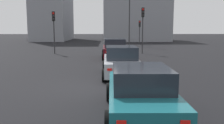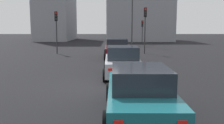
{
  "view_description": "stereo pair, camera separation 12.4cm",
  "coord_description": "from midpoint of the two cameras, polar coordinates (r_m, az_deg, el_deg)",
  "views": [
    {
      "loc": [
        -10.65,
        -0.84,
        2.61
      ],
      "look_at": [
        -2.08,
        -0.96,
        1.39
      ],
      "focal_mm": 39.69,
      "sensor_mm": 36.0,
      "label": 1
    },
    {
      "loc": [
        -10.66,
        -0.96,
        2.61
      ],
      "look_at": [
        -2.08,
        -0.96,
        1.39
      ],
      "focal_mm": 39.69,
      "sensor_mm": 36.0,
      "label": 2
    }
  ],
  "objects": [
    {
      "name": "car_teal_left_third",
      "position": [
        7.32,
        6.78,
        -6.87
      ],
      "size": [
        4.71,
        2.04,
        1.49
      ],
      "rotation": [
        0.0,
        0.0,
        -0.01
      ],
      "color": "#19606B",
      "rests_on": "ground_plane"
    },
    {
      "name": "car_maroon_left_lead",
      "position": [
        20.49,
        1.26,
        2.99
      ],
      "size": [
        4.38,
        2.15,
        1.64
      ],
      "rotation": [
        0.0,
        0.0,
        0.02
      ],
      "color": "#510F16",
      "rests_on": "ground_plane"
    },
    {
      "name": "traffic_light_near_right",
      "position": [
        24.6,
        -12.59,
        8.64
      ],
      "size": [
        0.33,
        0.3,
        4.05
      ],
      "rotation": [
        0.0,
        0.0,
        3.27
      ],
      "color": "#2D2D30",
      "rests_on": "ground_plane"
    },
    {
      "name": "building_facade_left",
      "position": [
        47.7,
        6.22,
        10.68
      ],
      "size": [
        9.46,
        11.95,
        9.56
      ],
      "primitive_type": "cube",
      "color": "gray",
      "rests_on": "ground_plane"
    },
    {
      "name": "ground_plane",
      "position": [
        11.03,
        -4.72,
        -6.14
      ],
      "size": [
        160.0,
        160.0,
        0.2
      ],
      "primitive_type": "cube",
      "color": "black"
    },
    {
      "name": "street_lamp_kerbside",
      "position": [
        34.69,
        4.79,
        12.4
      ],
      "size": [
        0.56,
        0.36,
        9.08
      ],
      "color": "#2D2D30",
      "rests_on": "ground_plane"
    },
    {
      "name": "traffic_light_far_left",
      "position": [
        36.44,
        7.11,
        7.93
      ],
      "size": [
        0.32,
        0.29,
        3.5
      ],
      "rotation": [
        0.0,
        0.0,
        3.1
      ],
      "color": "#2D2D30",
      "rests_on": "ground_plane"
    },
    {
      "name": "traffic_light_near_left",
      "position": [
        24.3,
        7.79,
        9.37
      ],
      "size": [
        0.32,
        0.29,
        4.43
      ],
      "rotation": [
        0.0,
        0.0,
        3.09
      ],
      "color": "#2D2D30",
      "rests_on": "ground_plane"
    },
    {
      "name": "car_silver_left_second",
      "position": [
        13.06,
        2.65,
        0.0
      ],
      "size": [
        4.38,
        2.02,
        1.61
      ],
      "rotation": [
        0.0,
        0.0,
        0.01
      ],
      "color": "#A8AAB2",
      "rests_on": "ground_plane"
    }
  ]
}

